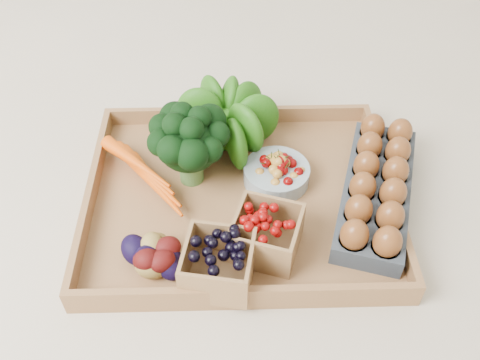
{
  "coord_description": "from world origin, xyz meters",
  "views": [
    {
      "loc": [
        -0.02,
        -0.66,
        0.74
      ],
      "look_at": [
        0.0,
        0.0,
        0.06
      ],
      "focal_mm": 40.0,
      "sensor_mm": 36.0,
      "label": 1
    }
  ],
  "objects_px": {
    "broccoli": "(190,156)",
    "tray": "(240,200)",
    "egg_carton": "(376,192)",
    "cherry_bowl": "(276,174)"
  },
  "relations": [
    {
      "from": "broccoli",
      "to": "tray",
      "type": "bearing_deg",
      "value": -29.31
    },
    {
      "from": "tray",
      "to": "broccoli",
      "type": "relative_size",
      "value": 3.69
    },
    {
      "from": "broccoli",
      "to": "cherry_bowl",
      "type": "xyz_separation_m",
      "value": [
        0.16,
        -0.01,
        -0.04
      ]
    },
    {
      "from": "broccoli",
      "to": "cherry_bowl",
      "type": "distance_m",
      "value": 0.16
    },
    {
      "from": "egg_carton",
      "to": "cherry_bowl",
      "type": "bearing_deg",
      "value": -179.29
    },
    {
      "from": "tray",
      "to": "cherry_bowl",
      "type": "relative_size",
      "value": 4.46
    },
    {
      "from": "broccoli",
      "to": "cherry_bowl",
      "type": "bearing_deg",
      "value": -3.2
    },
    {
      "from": "tray",
      "to": "broccoli",
      "type": "height_order",
      "value": "broccoli"
    },
    {
      "from": "tray",
      "to": "egg_carton",
      "type": "relative_size",
      "value": 1.67
    },
    {
      "from": "broccoli",
      "to": "egg_carton",
      "type": "height_order",
      "value": "broccoli"
    }
  ]
}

